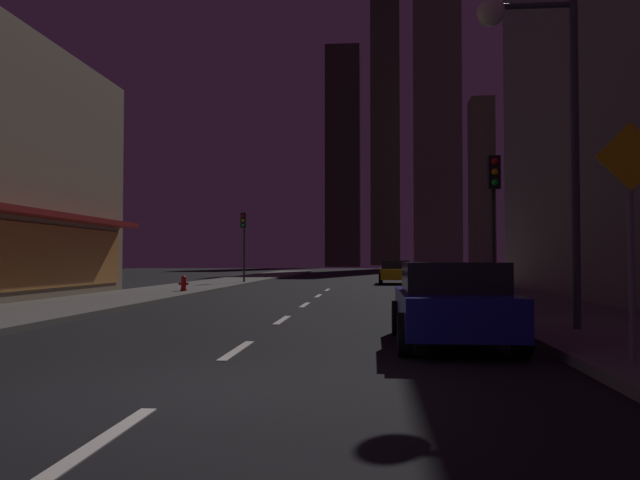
% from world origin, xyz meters
% --- Properties ---
extents(ground_plane, '(78.00, 136.00, 0.10)m').
position_xyz_m(ground_plane, '(0.00, 32.00, -0.05)').
color(ground_plane, black).
extents(sidewalk_right, '(4.00, 76.00, 0.15)m').
position_xyz_m(sidewalk_right, '(7.00, 32.00, 0.07)').
color(sidewalk_right, '#605E59').
rests_on(sidewalk_right, ground).
extents(sidewalk_left, '(4.00, 76.00, 0.15)m').
position_xyz_m(sidewalk_left, '(-7.00, 32.00, 0.07)').
color(sidewalk_left, '#605E59').
rests_on(sidewalk_left, ground).
extents(lane_marking_center, '(0.16, 28.20, 0.01)m').
position_xyz_m(lane_marking_center, '(0.00, 11.00, 0.01)').
color(lane_marking_center, silver).
rests_on(lane_marking_center, ground).
extents(skyscraper_distant_tall, '(7.17, 6.19, 45.97)m').
position_xyz_m(skyscraper_distant_tall, '(-3.93, 124.41, 22.99)').
color(skyscraper_distant_tall, '#302E24').
rests_on(skyscraper_distant_tall, ground).
extents(skyscraper_distant_mid, '(7.60, 5.47, 72.76)m').
position_xyz_m(skyscraper_distant_mid, '(5.50, 158.64, 36.38)').
color(skyscraper_distant_mid, '#3B382C').
rests_on(skyscraper_distant_mid, ground).
extents(skyscraper_distant_short, '(8.93, 5.37, 62.44)m').
position_xyz_m(skyscraper_distant_short, '(14.84, 116.73, 31.22)').
color(skyscraper_distant_short, '#605B48').
rests_on(skyscraper_distant_short, ground).
extents(skyscraper_distant_slender, '(5.21, 7.06, 38.71)m').
position_xyz_m(skyscraper_distant_slender, '(27.39, 140.91, 19.36)').
color(skyscraper_distant_slender, '#4B4738').
rests_on(skyscraper_distant_slender, ground).
extents(car_parked_near, '(1.98, 4.24, 1.45)m').
position_xyz_m(car_parked_near, '(3.60, 4.12, 0.74)').
color(car_parked_near, navy).
rests_on(car_parked_near, ground).
extents(car_parked_far, '(1.98, 4.24, 1.45)m').
position_xyz_m(car_parked_far, '(3.60, 32.12, 0.74)').
color(car_parked_far, gold).
rests_on(car_parked_far, ground).
extents(fire_hydrant_far_left, '(0.42, 0.30, 0.65)m').
position_xyz_m(fire_hydrant_far_left, '(-5.90, 19.57, 0.45)').
color(fire_hydrant_far_left, red).
rests_on(fire_hydrant_far_left, sidewalk_left).
extents(traffic_light_near_right, '(0.32, 0.48, 4.20)m').
position_xyz_m(traffic_light_near_right, '(5.50, 10.28, 3.19)').
color(traffic_light_near_right, '#2D2D2D').
rests_on(traffic_light_near_right, sidewalk_right).
extents(traffic_light_far_left, '(0.32, 0.48, 4.20)m').
position_xyz_m(traffic_light_far_left, '(-5.50, 30.32, 3.19)').
color(traffic_light_far_left, '#2D2D2D').
rests_on(traffic_light_far_left, sidewalk_left).
extents(street_lamp_right, '(1.96, 0.56, 6.58)m').
position_xyz_m(street_lamp_right, '(5.38, 5.63, 5.07)').
color(street_lamp_right, '#38383D').
rests_on(street_lamp_right, sidewalk_right).
extents(pedestrian_crossing_sign, '(0.91, 0.08, 3.15)m').
position_xyz_m(pedestrian_crossing_sign, '(5.60, 1.47, 2.02)').
color(pedestrian_crossing_sign, slate).
rests_on(pedestrian_crossing_sign, sidewalk_right).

